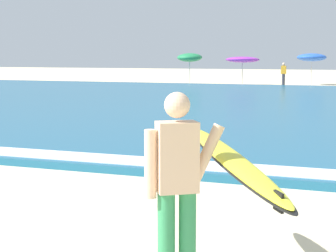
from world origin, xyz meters
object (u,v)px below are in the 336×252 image
at_px(beach_umbrella_1, 243,60).
at_px(beach_umbrella_0, 190,58).
at_px(beach_umbrella_2, 312,57).
at_px(beachgoer_near_row_mid, 284,74).
at_px(surfer_with_board, 202,174).

bearing_deg(beach_umbrella_1, beach_umbrella_0, -178.38).
bearing_deg(beach_umbrella_0, beach_umbrella_2, 17.29).
height_order(beach_umbrella_1, beachgoer_near_row_mid, beach_umbrella_1).
bearing_deg(beach_umbrella_0, beach_umbrella_1, 1.62).
relative_size(beach_umbrella_0, beach_umbrella_1, 0.97).
xyz_separation_m(beach_umbrella_1, beachgoer_near_row_mid, (2.84, -0.32, -0.92)).
bearing_deg(beachgoer_near_row_mid, beach_umbrella_1, 173.48).
bearing_deg(surfer_with_board, beachgoer_near_row_mid, 97.21).
bearing_deg(beach_umbrella_2, beach_umbrella_0, -162.71).
distance_m(beach_umbrella_2, beachgoer_near_row_mid, 3.30).
bearing_deg(beach_umbrella_2, beach_umbrella_1, -150.96).
bearing_deg(surfer_with_board, beach_umbrella_1, 101.96).
distance_m(beach_umbrella_1, beachgoer_near_row_mid, 3.00).
bearing_deg(beach_umbrella_2, surfer_with_board, -85.77).
height_order(beach_umbrella_0, beach_umbrella_1, beach_umbrella_0).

